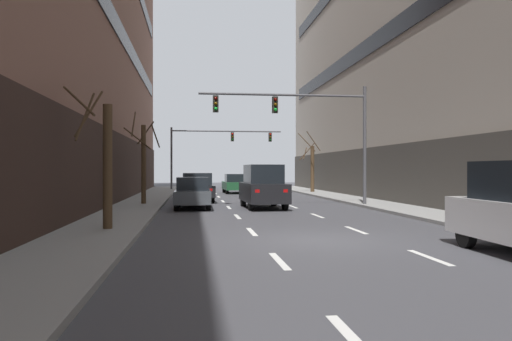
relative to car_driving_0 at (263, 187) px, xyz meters
name	(u,v)px	position (x,y,z in m)	size (l,w,h in m)	color
ground_plane	(321,240)	(0.00, -11.33, -1.09)	(120.00, 120.00, 0.00)	#424247
sidewalk_left	(83,241)	(-6.36, -11.33, -1.02)	(2.61, 80.00, 0.14)	gray
lane_stripe_l1_s2	(355,341)	(-1.68, -19.33, -1.08)	(0.16, 2.00, 0.01)	silver
lane_stripe_l1_s3	(279,261)	(-1.68, -14.33, -1.08)	(0.16, 2.00, 0.01)	silver
lane_stripe_l1_s4	(252,232)	(-1.68, -9.33, -1.08)	(0.16, 2.00, 0.01)	silver
lane_stripe_l1_s5	(237,217)	(-1.68, -4.33, -1.08)	(0.16, 2.00, 0.01)	silver
lane_stripe_l1_s6	(229,207)	(-1.68, 0.67, -1.08)	(0.16, 2.00, 0.01)	silver
lane_stripe_l1_s7	(223,201)	(-1.68, 5.67, -1.08)	(0.16, 2.00, 0.01)	silver
lane_stripe_l1_s8	(219,197)	(-1.68, 10.67, -1.08)	(0.16, 2.00, 0.01)	silver
lane_stripe_l1_s9	(215,193)	(-1.68, 15.67, -1.08)	(0.16, 2.00, 0.01)	silver
lane_stripe_l1_s10	(213,191)	(-1.68, 20.67, -1.08)	(0.16, 2.00, 0.01)	silver
lane_stripe_l2_s3	(429,257)	(1.69, -14.33, -1.08)	(0.16, 2.00, 0.01)	silver
lane_stripe_l2_s4	(356,230)	(1.69, -9.33, -1.08)	(0.16, 2.00, 0.01)	silver
lane_stripe_l2_s5	(317,216)	(1.69, -4.33, -1.08)	(0.16, 2.00, 0.01)	silver
lane_stripe_l2_s6	(293,207)	(1.69, 0.67, -1.08)	(0.16, 2.00, 0.01)	silver
lane_stripe_l2_s7	(277,201)	(1.69, 5.67, -1.08)	(0.16, 2.00, 0.01)	silver
lane_stripe_l2_s8	(266,196)	(1.69, 10.67, -1.08)	(0.16, 2.00, 0.01)	silver
lane_stripe_l2_s9	(257,193)	(1.69, 15.67, -1.08)	(0.16, 2.00, 0.01)	silver
lane_stripe_l2_s10	(250,191)	(1.69, 20.67, -1.08)	(0.16, 2.00, 0.01)	silver
car_driving_0	(263,187)	(0.00, 0.00, 0.00)	(2.04, 4.57, 2.18)	black
car_driving_1	(193,193)	(-3.51, 0.16, -0.32)	(1.80, 4.20, 1.57)	black
car_driving_2	(235,184)	(-0.09, 15.84, -0.31)	(1.90, 4.25, 1.57)	black
car_driving_3	(197,188)	(-3.26, 5.49, -0.23)	(2.07, 4.68, 1.73)	black
traffic_signal_0	(307,120)	(2.38, 0.44, 3.44)	(8.77, 0.35, 6.16)	#4C4C51
traffic_signal_1	(213,143)	(-1.64, 21.68, 3.29)	(10.31, 0.34, 5.68)	#4C4C51
street_tree_0	(312,167)	(6.07, 14.61, 1.07)	(1.71, 2.20, 4.87)	#4C3823
street_tree_1	(105,161)	(-6.16, -9.10, 1.11)	(1.49, 2.28, 4.36)	#4C3823
street_tree_2	(144,161)	(-6.10, 2.15, 1.32)	(1.82, 1.58, 4.93)	#4C3823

